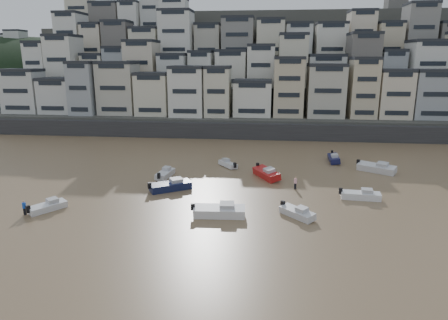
# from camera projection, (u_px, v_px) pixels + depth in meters

# --- Properties ---
(harbor_wall) EXTENTS (140.00, 3.00, 3.50)m
(harbor_wall) POSITION_uv_depth(u_px,v_px,m) (244.00, 131.00, 88.01)
(harbor_wall) COLOR #38383A
(harbor_wall) RESTS_ON ground
(hillside) EXTENTS (141.04, 66.00, 50.00)m
(hillside) POSITION_uv_depth(u_px,v_px,m) (268.00, 72.00, 123.04)
(hillside) COLOR #4C4C47
(hillside) RESTS_ON ground
(headland) EXTENTS (216.00, 135.00, 53.33)m
(headland) POSITION_uv_depth(u_px,v_px,m) (4.00, 100.00, 167.01)
(headland) COLOR black
(headland) RESTS_ON ground
(boat_a) EXTENTS (6.42, 2.46, 1.72)m
(boat_a) POSITION_uv_depth(u_px,v_px,m) (219.00, 210.00, 44.75)
(boat_a) COLOR white
(boat_a) RESTS_ON ground
(boat_b) EXTENTS (4.45, 4.57, 1.31)m
(boat_b) POSITION_uv_depth(u_px,v_px,m) (297.00, 212.00, 44.74)
(boat_b) COLOR silver
(boat_b) RESTS_ON ground
(boat_c) EXTENTS (6.22, 5.01, 1.67)m
(boat_c) POSITION_uv_depth(u_px,v_px,m) (171.00, 184.00, 53.72)
(boat_c) COLOR #151D43
(boat_c) RESTS_ON ground
(boat_d) EXTENTS (5.40, 2.18, 1.44)m
(boat_d) POSITION_uv_depth(u_px,v_px,m) (361.00, 194.00, 50.42)
(boat_d) COLOR white
(boat_d) RESTS_ON ground
(boat_e) EXTENTS (4.73, 6.46, 1.70)m
(boat_e) POSITION_uv_depth(u_px,v_px,m) (266.00, 172.00, 59.31)
(boat_e) COLOR #AD1615
(boat_e) RESTS_ON ground
(boat_f) EXTENTS (2.29, 5.27, 1.39)m
(boat_f) POSITION_uv_depth(u_px,v_px,m) (165.00, 173.00, 59.75)
(boat_f) COLOR silver
(boat_f) RESTS_ON ground
(boat_g) EXTENTS (6.37, 5.17, 1.71)m
(boat_g) POSITION_uv_depth(u_px,v_px,m) (377.00, 167.00, 62.23)
(boat_g) COLOR silver
(boat_g) RESTS_ON ground
(boat_h) EXTENTS (3.88, 4.50, 1.23)m
(boat_h) POSITION_uv_depth(u_px,v_px,m) (228.00, 163.00, 65.37)
(boat_h) COLOR silver
(boat_h) RESTS_ON ground
(boat_i) EXTENTS (1.92, 5.48, 1.48)m
(boat_i) POSITION_uv_depth(u_px,v_px,m) (334.00, 158.00, 68.53)
(boat_i) COLOR #141640
(boat_i) RESTS_ON ground
(boat_j) EXTENTS (3.92, 4.72, 1.28)m
(boat_j) POSITION_uv_depth(u_px,v_px,m) (47.00, 206.00, 46.61)
(boat_j) COLOR white
(boat_j) RESTS_ON ground
(person_blue) EXTENTS (0.44, 0.44, 1.74)m
(person_blue) POSITION_uv_depth(u_px,v_px,m) (24.00, 208.00, 45.32)
(person_blue) COLOR blue
(person_blue) RESTS_ON ground
(person_pink) EXTENTS (0.44, 0.44, 1.74)m
(person_pink) POSITION_uv_depth(u_px,v_px,m) (295.00, 183.00, 54.26)
(person_pink) COLOR #F2ABB9
(person_pink) RESTS_ON ground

